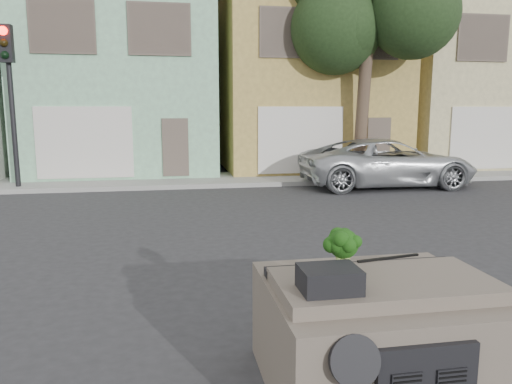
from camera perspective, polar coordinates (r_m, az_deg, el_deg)
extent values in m
plane|color=#303033|center=(7.76, 4.31, -10.01)|extent=(120.00, 120.00, 0.00)
cube|color=gray|center=(17.85, -4.14, 1.43)|extent=(40.00, 3.00, 0.15)
cube|color=#8BC39B|center=(21.67, -14.90, 12.38)|extent=(7.20, 8.20, 7.55)
cube|color=tan|center=(22.39, 5.09, 12.56)|extent=(7.20, 8.20, 7.55)
cube|color=#C8BC87|center=(25.40, 21.99, 11.56)|extent=(7.20, 8.20, 7.55)
imported|color=silver|center=(17.26, 14.68, 0.61)|extent=(5.81, 2.75, 1.60)
cube|color=black|center=(17.21, -26.17, 8.45)|extent=(0.40, 0.40, 5.10)
cube|color=#1E3317|center=(18.29, 12.25, 14.55)|extent=(4.40, 4.00, 8.50)
cube|color=#63584C|center=(4.92, 13.47, -15.18)|extent=(2.00, 1.80, 1.12)
cube|color=black|center=(4.17, 8.36, -9.83)|extent=(0.48, 0.38, 0.20)
cube|color=black|center=(5.15, 14.90, -7.30)|extent=(0.69, 0.15, 0.02)
cube|color=#13360C|center=(4.65, 9.96, -6.50)|extent=(0.44, 0.44, 0.40)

